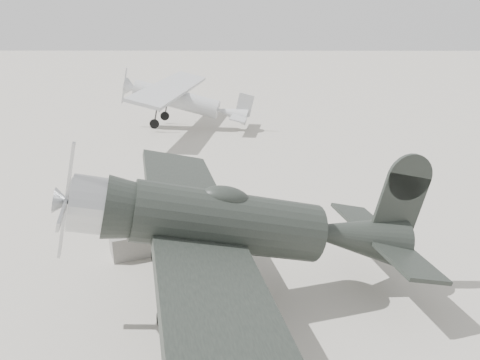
% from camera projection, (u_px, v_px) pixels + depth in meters
% --- Properties ---
extents(ground, '(160.00, 160.00, 0.00)m').
position_uv_depth(ground, '(260.00, 227.00, 17.22)').
color(ground, gray).
rests_on(ground, ground).
extents(lowwing_monoplane, '(9.69, 13.40, 4.31)m').
position_uv_depth(lowwing_monoplane, '(245.00, 225.00, 12.06)').
color(lowwing_monoplane, black).
rests_on(lowwing_monoplane, ground).
extents(highwing_monoplane, '(8.71, 12.24, 3.46)m').
position_uv_depth(highwing_monoplane, '(182.00, 96.00, 30.82)').
color(highwing_monoplane, '#9EA1A3').
rests_on(highwing_monoplane, ground).
extents(equipment_block, '(1.84, 1.52, 0.79)m').
position_uv_depth(equipment_block, '(136.00, 242.00, 15.23)').
color(equipment_block, slate).
rests_on(equipment_block, ground).
extents(sign_board, '(0.37, 0.86, 1.29)m').
position_uv_depth(sign_board, '(203.00, 232.00, 15.09)').
color(sign_board, '#333333').
rests_on(sign_board, ground).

